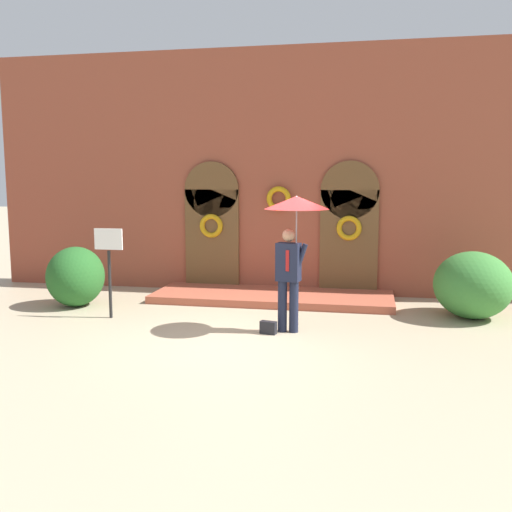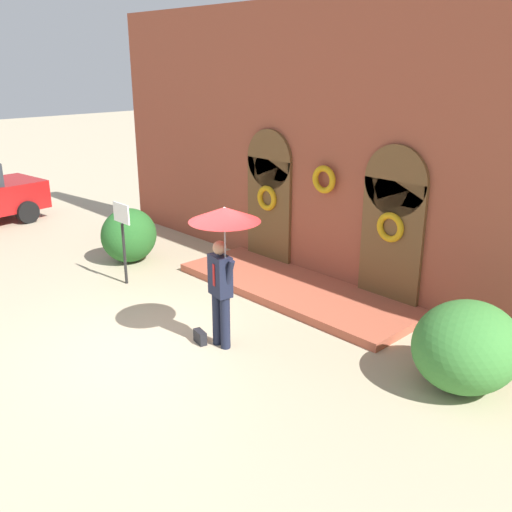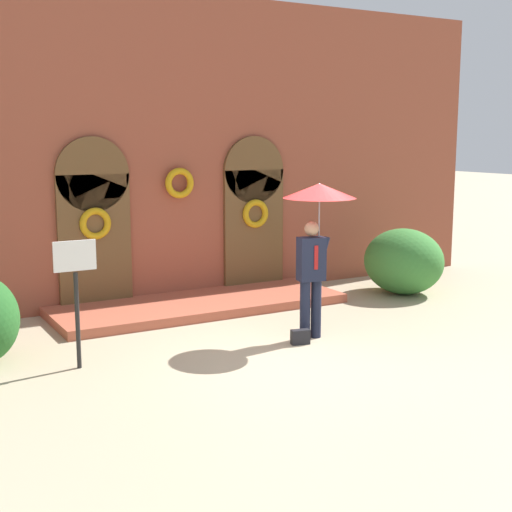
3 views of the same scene
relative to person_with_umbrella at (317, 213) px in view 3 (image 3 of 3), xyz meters
name	(u,v)px [view 3 (image 3 of 3)]	position (x,y,z in m)	size (l,w,h in m)	color
ground_plane	(291,354)	(-0.79, -0.54, -1.91)	(80.00, 80.00, 0.00)	tan
building_facade	(172,156)	(-0.79, 3.61, 0.76)	(14.00, 2.30, 5.60)	brown
person_with_umbrella	(317,213)	(0.00, 0.00, 0.00)	(1.10, 1.10, 2.36)	#191E33
handbag	(300,337)	(-0.41, -0.20, -1.80)	(0.28, 0.12, 0.22)	black
sign_post	(76,283)	(-3.58, 0.34, -0.75)	(0.56, 0.06, 1.72)	black
shrub_right	(404,261)	(3.22, 1.69, -1.27)	(1.46, 1.64, 1.28)	#387A33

